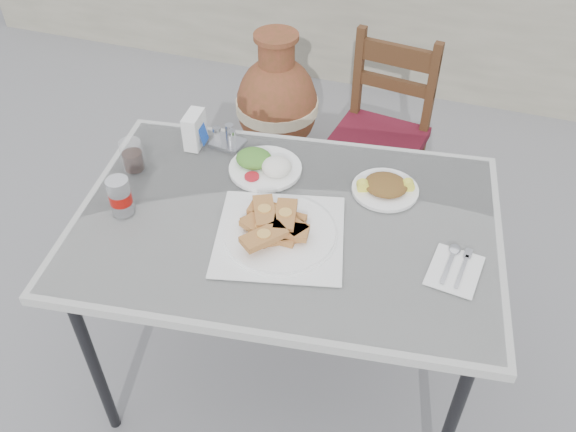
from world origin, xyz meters
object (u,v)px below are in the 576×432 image
(cafe_table, at_px, (286,231))
(pide_plate, at_px, (280,227))
(terracotta_urn, at_px, (277,106))
(condiment_caddy, at_px, (227,139))
(soda_can, at_px, (120,196))
(chair, at_px, (379,136))
(salad_rice_plate, at_px, (264,165))
(napkin_holder, at_px, (195,130))
(salad_chopped_plate, at_px, (385,187))
(cola_glass, at_px, (133,157))

(cafe_table, relative_size, pide_plate, 3.11)
(terracotta_urn, bearing_deg, condiment_caddy, -80.82)
(soda_can, distance_m, chair, 1.42)
(cafe_table, bearing_deg, salad_rice_plate, 125.33)
(pide_plate, height_order, soda_can, soda_can)
(salad_rice_plate, xyz_separation_m, chair, (0.27, 0.84, -0.37))
(salad_rice_plate, xyz_separation_m, condiment_caddy, (-0.18, 0.10, 0.00))
(cafe_table, relative_size, chair, 1.57)
(napkin_holder, distance_m, chair, 1.05)
(condiment_caddy, relative_size, chair, 0.14)
(salad_rice_plate, relative_size, salad_chopped_plate, 1.14)
(cafe_table, xyz_separation_m, terracotta_urn, (-0.50, 1.34, -0.41))
(soda_can, bearing_deg, cola_glass, 110.13)
(napkin_holder, relative_size, chair, 0.14)
(cola_glass, distance_m, terracotta_urn, 1.36)
(salad_chopped_plate, height_order, chair, chair)
(napkin_holder, bearing_deg, cola_glass, -129.84)
(salad_rice_plate, bearing_deg, napkin_holder, 167.52)
(chair, bearing_deg, soda_can, -110.19)
(terracotta_urn, bearing_deg, pide_plate, -70.24)
(napkin_holder, distance_m, condiment_caddy, 0.12)
(condiment_caddy, height_order, chair, chair)
(cola_glass, xyz_separation_m, napkin_holder, (0.15, 0.20, 0.02))
(napkin_holder, height_order, condiment_caddy, napkin_holder)
(salad_rice_plate, relative_size, condiment_caddy, 2.01)
(cafe_table, bearing_deg, terracotta_urn, 110.62)
(pide_plate, distance_m, chair, 1.21)
(salad_chopped_plate, height_order, napkin_holder, napkin_holder)
(pide_plate, relative_size, condiment_caddy, 3.71)
(salad_chopped_plate, xyz_separation_m, chair, (-0.16, 0.82, -0.37))
(cafe_table, xyz_separation_m, pide_plate, (0.01, -0.08, 0.10))
(condiment_caddy, bearing_deg, soda_can, -111.76)
(napkin_holder, bearing_deg, cafe_table, -36.03)
(pide_plate, xyz_separation_m, soda_can, (-0.53, -0.05, 0.03))
(napkin_holder, relative_size, condiment_caddy, 1.02)
(soda_can, height_order, terracotta_urn, soda_can)
(cafe_table, distance_m, soda_can, 0.55)
(condiment_caddy, bearing_deg, salad_chopped_plate, -7.13)
(chair, bearing_deg, napkin_holder, -118.44)
(cola_glass, bearing_deg, condiment_caddy, 42.08)
(cafe_table, height_order, salad_chopped_plate, salad_chopped_plate)
(soda_can, xyz_separation_m, napkin_holder, (0.07, 0.42, -0.00))
(salad_chopped_plate, xyz_separation_m, condiment_caddy, (-0.61, 0.08, 0.01))
(cola_glass, distance_m, condiment_caddy, 0.35)
(chair, distance_m, terracotta_urn, 0.69)
(cafe_table, xyz_separation_m, salad_chopped_plate, (0.28, 0.24, 0.08))
(pide_plate, relative_size, chair, 0.51)
(terracotta_urn, bearing_deg, cola_glass, -94.34)
(pide_plate, xyz_separation_m, napkin_holder, (-0.46, 0.37, 0.03))
(napkin_holder, height_order, terracotta_urn, napkin_holder)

